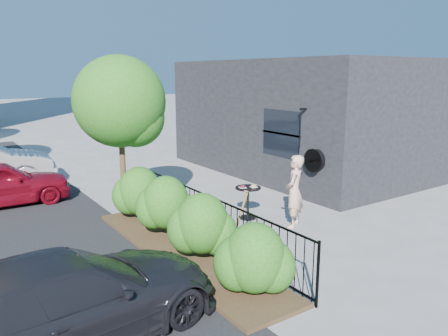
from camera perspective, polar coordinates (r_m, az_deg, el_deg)
ground at (r=10.19m, az=5.59°, el=-8.24°), size 120.00×120.00×0.00m
shop_building at (r=16.65m, az=10.40°, el=6.72°), size 6.22×9.00×4.00m
fence at (r=9.16m, az=-1.61°, el=-6.86°), size 0.05×6.05×1.10m
planting_bed at (r=9.01m, az=-5.40°, el=-10.78°), size 1.30×6.00×0.08m
shrubs at (r=8.91m, az=-5.24°, el=-6.53°), size 1.10×5.60×1.24m
patio_tree at (r=10.81m, az=-13.04°, el=7.74°), size 2.20×2.20×3.94m
cafe_table at (r=10.86m, az=3.14°, el=-3.79°), size 0.64×0.64×0.86m
woman at (r=10.33m, az=9.15°, el=-3.04°), size 0.75×0.69×1.72m
shovel at (r=8.84m, az=1.78°, el=-7.51°), size 0.46×0.17×1.30m
car_darkgrey at (r=6.36m, az=-19.97°, el=-15.97°), size 4.58×2.37×1.27m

